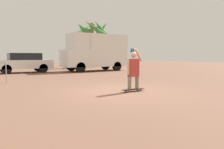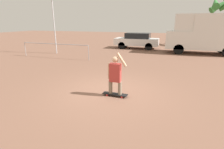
{
  "view_description": "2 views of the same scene",
  "coord_description": "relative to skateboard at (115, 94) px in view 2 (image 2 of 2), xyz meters",
  "views": [
    {
      "loc": [
        -4.72,
        -6.72,
        1.32
      ],
      "look_at": [
        -0.02,
        0.59,
        0.59
      ],
      "focal_mm": 35.0,
      "sensor_mm": 36.0,
      "label": 1
    },
    {
      "loc": [
        2.12,
        -5.98,
        2.61
      ],
      "look_at": [
        -0.02,
        0.36,
        0.6
      ],
      "focal_mm": 28.0,
      "sensor_mm": 36.0,
      "label": 2
    }
  ],
  "objects": [
    {
      "name": "flagpole",
      "position": [
        -7.51,
        7.06,
        2.9
      ],
      "size": [
        0.82,
        0.12,
        5.22
      ],
      "color": "#B7B7BC",
      "rests_on": "ground_plane"
    },
    {
      "name": "camper_van",
      "position": [
        4.35,
        11.01,
        1.68
      ],
      "size": [
        5.8,
        2.27,
        3.25
      ],
      "color": "black",
      "rests_on": "ground_plane"
    },
    {
      "name": "plaza_railing_segment",
      "position": [
        -6.47,
        5.36,
        0.86
      ],
      "size": [
        5.65,
        0.05,
        1.08
      ],
      "color": "#99999E",
      "rests_on": "ground_plane"
    },
    {
      "name": "person_skateboarder",
      "position": [
        -0.0,
        -0.0,
        0.79
      ],
      "size": [
        0.69,
        0.22,
        1.53
      ],
      "color": "gray",
      "rests_on": "skateboard"
    },
    {
      "name": "skateboard",
      "position": [
        0.0,
        0.0,
        0.0
      ],
      "size": [
        0.92,
        0.24,
        0.09
      ],
      "color": "black",
      "rests_on": "ground_plane"
    },
    {
      "name": "ground_plane",
      "position": [
        -0.34,
        0.33,
        -0.07
      ],
      "size": [
        80.0,
        80.0,
        0.0
      ],
      "primitive_type": "plane",
      "color": "brown"
    },
    {
      "name": "parked_car_white",
      "position": [
        -1.55,
        12.19,
        0.76
      ],
      "size": [
        4.33,
        1.92,
        1.57
      ],
      "color": "black",
      "rests_on": "ground_plane"
    }
  ]
}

